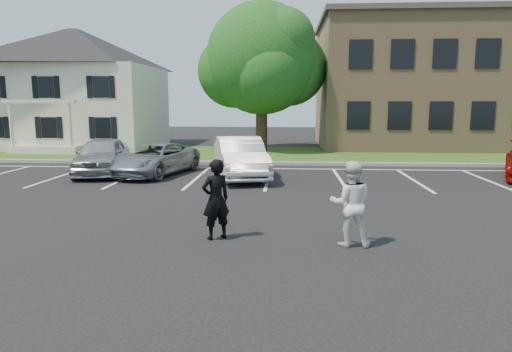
% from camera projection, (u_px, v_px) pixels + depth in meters
% --- Properties ---
extents(ground_plane, '(90.00, 90.00, 0.00)m').
position_uv_depth(ground_plane, '(253.00, 240.00, 9.96)').
color(ground_plane, black).
rests_on(ground_plane, ground).
extents(curb, '(40.00, 0.30, 0.15)m').
position_uv_depth(curb, '(271.00, 163.00, 21.77)').
color(curb, gray).
rests_on(curb, ground).
extents(grass_strip, '(44.00, 8.00, 0.08)m').
position_uv_depth(grass_strip, '(274.00, 154.00, 25.71)').
color(grass_strip, '#23470D').
rests_on(grass_strip, ground).
extents(stall_lines, '(34.00, 5.36, 0.01)m').
position_uv_depth(stall_lines, '(303.00, 175.00, 18.68)').
color(stall_lines, silver).
rests_on(stall_lines, ground).
extents(house, '(10.30, 9.22, 7.60)m').
position_uv_depth(house, '(78.00, 89.00, 29.87)').
color(house, '#BEB7A0').
rests_on(house, ground).
extents(office_building, '(22.40, 10.40, 8.30)m').
position_uv_depth(office_building, '(489.00, 84.00, 30.03)').
color(office_building, '#A4845A').
rests_on(office_building, ground).
extents(tree, '(7.80, 7.20, 8.80)m').
position_uv_depth(tree, '(263.00, 61.00, 27.13)').
color(tree, black).
rests_on(tree, ground).
extents(man_black_suit, '(0.77, 0.71, 1.77)m').
position_uv_depth(man_black_suit, '(216.00, 199.00, 9.90)').
color(man_black_suit, black).
rests_on(man_black_suit, ground).
extents(man_white_shirt, '(0.90, 0.72, 1.79)m').
position_uv_depth(man_white_shirt, '(351.00, 204.00, 9.44)').
color(man_white_shirt, white).
rests_on(man_white_shirt, ground).
extents(car_silver_west, '(2.59, 4.75, 1.53)m').
position_uv_depth(car_silver_west, '(102.00, 156.00, 18.89)').
color(car_silver_west, '#ADADB1').
rests_on(car_silver_west, ground).
extents(car_silver_minivan, '(3.34, 5.06, 1.29)m').
position_uv_depth(car_silver_minivan, '(154.00, 159.00, 18.76)').
color(car_silver_minivan, '#94979C').
rests_on(car_silver_minivan, ground).
extents(car_white_sedan, '(2.81, 5.13, 1.60)m').
position_uv_depth(car_white_sedan, '(240.00, 157.00, 18.01)').
color(car_white_sedan, silver).
rests_on(car_white_sedan, ground).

